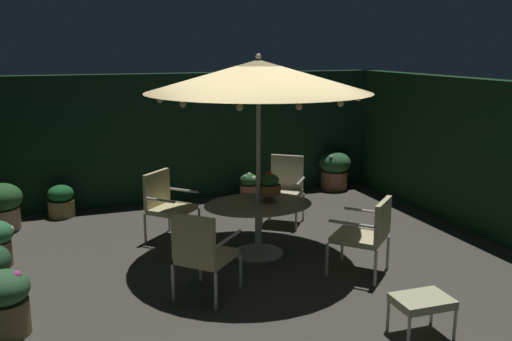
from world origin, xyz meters
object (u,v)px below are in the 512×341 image
object	(u,v)px
ottoman_footrest	(422,302)
centerpiece_planter	(269,185)
patio_umbrella	(258,76)
patio_chair_east	(166,201)
patio_chair_northeast	(285,185)
potted_plant_right_near	(61,200)
patio_chair_north	(367,231)
potted_plant_left_near	(2,205)
potted_plant_back_center	(5,301)
patio_chair_southeast	(202,250)
potted_plant_right_far	(249,187)
patio_dining_table	(258,216)
potted_plant_front_corner	(334,169)

from	to	relation	value
ottoman_footrest	centerpiece_planter	bearing A→B (deg)	102.51
patio_umbrella	patio_chair_east	bearing A→B (deg)	134.13
patio_chair_northeast	potted_plant_right_near	distance (m)	3.67
centerpiece_planter	potted_plant_right_near	world-z (taller)	centerpiece_planter
patio_chair_north	ottoman_footrest	bearing A→B (deg)	-100.55
ottoman_footrest	potted_plant_left_near	bearing A→B (deg)	129.83
centerpiece_planter	potted_plant_left_near	size ratio (longest dim) A/B	0.56
potted_plant_right_near	potted_plant_back_center	size ratio (longest dim) A/B	0.82
patio_umbrella	patio_chair_southeast	size ratio (longest dim) A/B	2.86
potted_plant_right_far	patio_umbrella	bearing A→B (deg)	-106.57
centerpiece_planter	patio_chair_north	world-z (taller)	centerpiece_planter
patio_dining_table	patio_chair_east	size ratio (longest dim) A/B	1.49
potted_plant_front_corner	ottoman_footrest	bearing A→B (deg)	-109.29
patio_chair_north	potted_plant_front_corner	size ratio (longest dim) A/B	1.30
patio_chair_southeast	ottoman_footrest	world-z (taller)	patio_chair_southeast
patio_umbrella	patio_chair_north	bearing A→B (deg)	-46.91
centerpiece_planter	patio_chair_northeast	distance (m)	1.40
potted_plant_right_near	potted_plant_right_far	size ratio (longest dim) A/B	1.08
patio_dining_table	patio_chair_northeast	world-z (taller)	patio_chair_northeast
patio_chair_east	potted_plant_front_corner	world-z (taller)	patio_chair_east
patio_chair_north	potted_plant_left_near	size ratio (longest dim) A/B	1.33
centerpiece_planter	patio_chair_east	world-z (taller)	centerpiece_planter
patio_chair_northeast	potted_plant_right_near	size ratio (longest dim) A/B	1.96
centerpiece_planter	patio_chair_southeast	size ratio (longest dim) A/B	0.40
ottoman_footrest	potted_plant_right_far	xyz separation A→B (m)	(0.03, 5.12, -0.08)
patio_umbrella	potted_plant_back_center	size ratio (longest dim) A/B	4.40
patio_umbrella	patio_chair_north	xyz separation A→B (m)	(1.01, -1.08, -1.82)
patio_dining_table	potted_plant_right_far	bearing A→B (deg)	73.43
patio_chair_northeast	patio_dining_table	bearing A→B (deg)	-126.53
patio_chair_north	potted_plant_left_near	distance (m)	5.48
patio_dining_table	patio_chair_southeast	xyz separation A→B (m)	(-1.04, -1.06, 0.03)
potted_plant_left_near	potted_plant_back_center	size ratio (longest dim) A/B	1.10
patio_dining_table	patio_chair_east	bearing A→B (deg)	134.13
ottoman_footrest	potted_plant_right_far	size ratio (longest dim) A/B	1.10
potted_plant_right_near	patio_chair_northeast	bearing A→B (deg)	-24.40
centerpiece_planter	patio_chair_northeast	size ratio (longest dim) A/B	0.38
ottoman_footrest	potted_plant_right_near	xyz separation A→B (m)	(-3.19, 5.26, -0.07)
potted_plant_right_far	centerpiece_planter	bearing A→B (deg)	-103.39
patio_chair_northeast	potted_plant_back_center	world-z (taller)	patio_chair_northeast
centerpiece_planter	potted_plant_right_far	world-z (taller)	centerpiece_planter
patio_umbrella	potted_plant_front_corner	world-z (taller)	patio_umbrella
patio_chair_north	patio_chair_northeast	size ratio (longest dim) A/B	0.91
ottoman_footrest	patio_umbrella	bearing A→B (deg)	106.06
potted_plant_left_near	potted_plant_back_center	distance (m)	3.48
patio_chair_southeast	patio_umbrella	bearing A→B (deg)	45.46
potted_plant_front_corner	patio_dining_table	bearing A→B (deg)	-132.93
patio_chair_east	potted_plant_back_center	size ratio (longest dim) A/B	1.49
potted_plant_right_far	potted_plant_front_corner	xyz separation A→B (m)	(1.85, 0.25, 0.14)
patio_chair_southeast	potted_plant_right_near	bearing A→B (deg)	110.53
ottoman_footrest	potted_plant_right_near	bearing A→B (deg)	121.22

